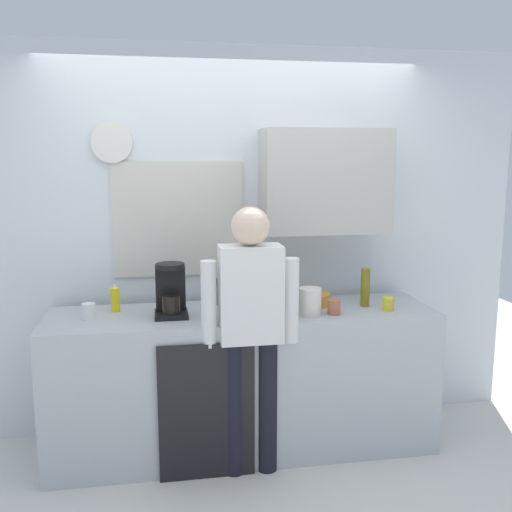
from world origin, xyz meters
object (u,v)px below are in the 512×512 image
object	(u,v)px
cup_yellow_cup	(388,304)
person_at_sink	(251,319)
bottle_dark_sauce	(221,291)
coffee_maker	(171,292)
bottle_clear_soda	(275,291)
mixing_bowl	(314,299)
cup_terracotta_mug	(334,307)
cup_white_mug	(89,311)
bottle_olive_oil	(365,287)
dish_soap	(115,299)
storage_canister	(310,302)

from	to	relation	value
cup_yellow_cup	person_at_sink	xyz separation A→B (m)	(-0.91, -0.16, -0.01)
bottle_dark_sauce	coffee_maker	bearing A→B (deg)	-148.11
bottle_clear_soda	mixing_bowl	xyz separation A→B (m)	(0.29, 0.14, -0.10)
bottle_dark_sauce	cup_terracotta_mug	xyz separation A→B (m)	(0.66, -0.35, -0.04)
cup_yellow_cup	cup_terracotta_mug	size ratio (longest dim) A/B	0.92
cup_white_mug	cup_yellow_cup	size ratio (longest dim) A/B	1.12
bottle_clear_soda	bottle_olive_oil	bearing A→B (deg)	5.12
mixing_bowl	person_at_sink	distance (m)	0.61
cup_yellow_cup	bottle_olive_oil	bearing A→B (deg)	130.49
cup_terracotta_mug	dish_soap	distance (m)	1.37
bottle_olive_oil	storage_canister	distance (m)	0.44
coffee_maker	mixing_bowl	xyz separation A→B (m)	(0.93, 0.09, -0.11)
coffee_maker	bottle_dark_sauce	distance (m)	0.39
cup_yellow_cup	mixing_bowl	size ratio (longest dim) A/B	0.39
coffee_maker	bottle_clear_soda	xyz separation A→B (m)	(0.64, -0.05, -0.01)
cup_white_mug	cup_terracotta_mug	size ratio (longest dim) A/B	1.03
cup_yellow_cup	cup_terracotta_mug	bearing A→B (deg)	-175.57
storage_canister	cup_yellow_cup	bearing A→B (deg)	2.21
bottle_clear_soda	cup_white_mug	distance (m)	1.13
bottle_dark_sauce	person_at_sink	bearing A→B (deg)	-76.48
cup_white_mug	cup_yellow_cup	xyz separation A→B (m)	(1.84, -0.13, -0.01)
bottle_clear_soda	cup_white_mug	bearing A→B (deg)	177.27
cup_terracotta_mug	person_at_sink	world-z (taller)	person_at_sink
bottle_olive_oil	cup_white_mug	bearing A→B (deg)	-179.98
cup_terracotta_mug	person_at_sink	distance (m)	0.56
coffee_maker	bottle_dark_sauce	world-z (taller)	coffee_maker
mixing_bowl	person_at_sink	bearing A→B (deg)	-142.24
cup_yellow_cup	dish_soap	world-z (taller)	dish_soap
cup_yellow_cup	person_at_sink	bearing A→B (deg)	-169.75
cup_yellow_cup	dish_soap	size ratio (longest dim) A/B	0.47
dish_soap	coffee_maker	bearing A→B (deg)	-24.73
cup_terracotta_mug	bottle_clear_soda	bearing A→B (deg)	164.01
bottle_olive_oil	cup_terracotta_mug	bearing A→B (deg)	-149.05
cup_terracotta_mug	dish_soap	xyz separation A→B (m)	(-1.33, 0.30, 0.03)
dish_soap	bottle_dark_sauce	bearing A→B (deg)	4.06
coffee_maker	person_at_sink	world-z (taller)	person_at_sink
bottle_dark_sauce	bottle_olive_oil	bearing A→B (deg)	-12.10
bottle_dark_sauce	storage_canister	distance (m)	0.61
bottle_clear_soda	mixing_bowl	world-z (taller)	bottle_clear_soda
bottle_clear_soda	storage_canister	size ratio (longest dim) A/B	1.65
cup_terracotta_mug	bottle_dark_sauce	bearing A→B (deg)	152.01
bottle_olive_oil	cup_yellow_cup	world-z (taller)	bottle_olive_oil
coffee_maker	cup_terracotta_mug	distance (m)	1.01
cup_terracotta_mug	person_at_sink	xyz separation A→B (m)	(-0.54, -0.14, -0.01)
bottle_olive_oil	cup_yellow_cup	distance (m)	0.19
bottle_clear_soda	storage_canister	distance (m)	0.22
coffee_maker	cup_yellow_cup	distance (m)	1.37
cup_yellow_cup	dish_soap	bearing A→B (deg)	170.78
dish_soap	person_at_sink	xyz separation A→B (m)	(0.79, -0.44, -0.04)
cup_white_mug	storage_canister	xyz separation A→B (m)	(1.33, -0.15, 0.04)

